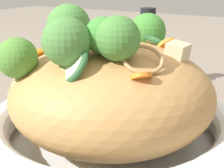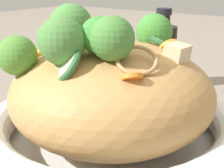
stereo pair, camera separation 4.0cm
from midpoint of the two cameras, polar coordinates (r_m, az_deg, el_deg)
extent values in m
plane|color=gray|center=(0.44, 2.67, -11.81)|extent=(3.00, 3.00, 0.00)
cylinder|color=white|center=(0.43, 2.69, -10.63)|extent=(0.30, 0.30, 0.02)
torus|color=white|center=(0.42, 2.75, -7.10)|extent=(0.32, 0.32, 0.04)
ellipsoid|color=tan|center=(0.40, 2.84, -1.70)|extent=(0.24, 0.24, 0.12)
torus|color=tan|center=(0.33, 7.60, 3.97)|extent=(0.06, 0.06, 0.02)
torus|color=tan|center=(0.40, -2.36, 3.55)|extent=(0.09, 0.09, 0.03)
torus|color=tan|center=(0.39, 2.95, 5.82)|extent=(0.06, 0.06, 0.02)
cone|color=#9BBD77|center=(0.38, -12.40, 1.22)|extent=(0.02, 0.02, 0.01)
sphere|color=#4E8633|center=(0.38, -12.64, 4.62)|extent=(0.06, 0.06, 0.04)
cone|color=#A3B577|center=(0.34, -4.95, 3.26)|extent=(0.03, 0.03, 0.02)
sphere|color=#4B813D|center=(0.34, -5.06, 7.17)|extent=(0.07, 0.07, 0.05)
cone|color=#99B677|center=(0.44, -3.49, 6.37)|extent=(0.02, 0.02, 0.02)
sphere|color=#458630|center=(0.44, -3.55, 9.20)|extent=(0.05, 0.05, 0.04)
cone|color=#9EB56F|center=(0.34, 3.41, 3.77)|extent=(0.03, 0.03, 0.01)
sphere|color=#478238|center=(0.33, 3.48, 7.55)|extent=(0.06, 0.06, 0.04)
cone|color=#A4BF76|center=(0.35, 1.12, 4.62)|extent=(0.02, 0.01, 0.02)
sphere|color=#3F8735|center=(0.34, 1.14, 8.06)|extent=(0.04, 0.04, 0.04)
cone|color=#A2B96E|center=(0.41, -3.96, 6.36)|extent=(0.03, 0.03, 0.01)
sphere|color=#4A873D|center=(0.40, -4.04, 9.72)|extent=(0.07, 0.07, 0.05)
cone|color=#A1BA72|center=(0.47, 9.84, 5.29)|extent=(0.03, 0.03, 0.02)
sphere|color=#418834|center=(0.46, 10.01, 8.46)|extent=(0.06, 0.06, 0.05)
cylinder|color=orange|center=(0.31, 7.04, 1.06)|extent=(0.03, 0.03, 0.01)
cylinder|color=orange|center=(0.38, -2.11, 6.45)|extent=(0.03, 0.03, 0.02)
cylinder|color=orange|center=(0.41, 12.41, 5.71)|extent=(0.03, 0.03, 0.03)
cylinder|color=orange|center=(0.44, -8.80, 4.70)|extent=(0.03, 0.03, 0.02)
cylinder|color=orange|center=(0.43, 2.26, 7.62)|extent=(0.03, 0.03, 0.01)
cylinder|color=beige|center=(0.43, 11.30, 6.24)|extent=(0.05, 0.05, 0.02)
torus|color=#215126|center=(0.43, 11.30, 6.24)|extent=(0.06, 0.06, 0.03)
cylinder|color=beige|center=(0.33, -4.59, 3.15)|extent=(0.04, 0.04, 0.03)
torus|color=#2A592F|center=(0.33, -4.59, 3.15)|extent=(0.05, 0.05, 0.04)
cube|color=beige|center=(0.38, 13.77, 4.80)|extent=(0.03, 0.03, 0.02)
cube|color=#C8BC91|center=(0.45, -5.39, 6.70)|extent=(0.04, 0.04, 0.03)
cube|color=beige|center=(0.41, 2.09, 8.01)|extent=(0.03, 0.03, 0.02)
cylinder|color=black|center=(0.68, 10.02, 4.40)|extent=(0.05, 0.05, 0.12)
cylinder|color=black|center=(0.66, 10.35, 10.35)|extent=(0.02, 0.02, 0.02)
cylinder|color=black|center=(0.66, 10.43, 11.79)|extent=(0.03, 0.03, 0.01)
camera|label=1|loc=(0.02, -87.14, 0.93)|focal=54.79mm
camera|label=2|loc=(0.02, 92.86, -0.93)|focal=54.79mm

